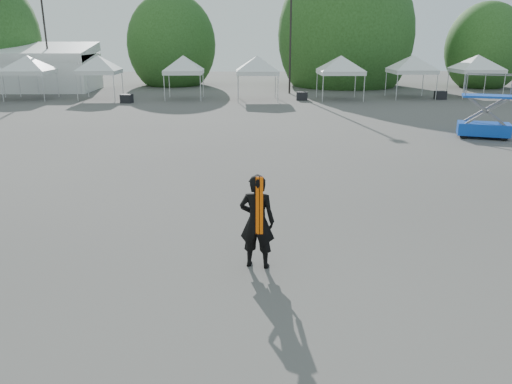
{
  "coord_description": "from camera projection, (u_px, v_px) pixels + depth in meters",
  "views": [
    {
      "loc": [
        -1.07,
        -11.53,
        4.74
      ],
      "look_at": [
        -0.77,
        -0.56,
        1.3
      ],
      "focal_mm": 35.0,
      "sensor_mm": 36.0,
      "label": 1
    }
  ],
  "objects": [
    {
      "name": "tent_c",
      "position": [
        98.0,
        59.0,
        38.36
      ],
      "size": [
        4.24,
        4.24,
        3.88
      ],
      "color": "silver",
      "rests_on": "ground"
    },
    {
      "name": "marquee",
      "position": [
        9.0,
        68.0,
        44.67
      ],
      "size": [
        15.0,
        6.25,
        4.23
      ],
      "color": "white",
      "rests_on": "ground"
    },
    {
      "name": "ground",
      "position": [
        286.0,
        235.0,
        12.45
      ],
      "size": [
        120.0,
        120.0,
        0.0
      ],
      "primitive_type": "plane",
      "color": "#474442",
      "rests_on": "ground"
    },
    {
      "name": "tree_far_e",
      "position": [
        485.0,
        48.0,
        47.23
      ],
      "size": [
        3.84,
        3.84,
        5.84
      ],
      "color": "#382314",
      "rests_on": "ground"
    },
    {
      "name": "tent_b",
      "position": [
        27.0,
        59.0,
        38.19
      ],
      "size": [
        4.63,
        4.63,
        3.88
      ],
      "color": "silver",
      "rests_on": "ground"
    },
    {
      "name": "light_pole_east",
      "position": [
        291.0,
        26.0,
        41.4
      ],
      "size": [
        0.6,
        0.25,
        9.8
      ],
      "color": "black",
      "rests_on": "ground"
    },
    {
      "name": "crate_mid",
      "position": [
        302.0,
        96.0,
        38.39
      ],
      "size": [
        0.92,
        0.77,
        0.64
      ],
      "primitive_type": "cube",
      "rotation": [
        0.0,
        0.0,
        -0.18
      ],
      "color": "black",
      "rests_on": "ground"
    },
    {
      "name": "light_pole_west",
      "position": [
        44.0,
        23.0,
        42.68
      ],
      "size": [
        0.6,
        0.25,
        10.3
      ],
      "color": "black",
      "rests_on": "ground"
    },
    {
      "name": "scissor_lift",
      "position": [
        487.0,
        106.0,
        23.81
      ],
      "size": [
        2.61,
        1.9,
        3.04
      ],
      "rotation": [
        0.0,
        0.0,
        -0.34
      ],
      "color": "#0D43AE",
      "rests_on": "ground"
    },
    {
      "name": "tent_e",
      "position": [
        257.0,
        59.0,
        37.78
      ],
      "size": [
        4.48,
        4.48,
        3.88
      ],
      "color": "silver",
      "rests_on": "ground"
    },
    {
      "name": "man",
      "position": [
        257.0,
        221.0,
        10.45
      ],
      "size": [
        0.84,
        0.65,
        2.05
      ],
      "rotation": [
        0.0,
        0.0,
        2.91
      ],
      "color": "black",
      "rests_on": "ground"
    },
    {
      "name": "tree_mid_e",
      "position": [
        345.0,
        35.0,
        48.44
      ],
      "size": [
        5.12,
        5.12,
        7.79
      ],
      "color": "#382314",
      "rests_on": "ground"
    },
    {
      "name": "tree_mid_w",
      "position": [
        172.0,
        45.0,
        49.22
      ],
      "size": [
        4.16,
        4.16,
        6.33
      ],
      "color": "#382314",
      "rests_on": "ground"
    },
    {
      "name": "tent_g",
      "position": [
        413.0,
        58.0,
        39.07
      ],
      "size": [
        4.65,
        4.65,
        3.88
      ],
      "color": "silver",
      "rests_on": "ground"
    },
    {
      "name": "tent_d",
      "position": [
        183.0,
        59.0,
        38.17
      ],
      "size": [
        4.13,
        4.13,
        3.88
      ],
      "color": "silver",
      "rests_on": "ground"
    },
    {
      "name": "crate_west",
      "position": [
        127.0,
        99.0,
        36.87
      ],
      "size": [
        0.94,
        0.81,
        0.62
      ],
      "primitive_type": "cube",
      "rotation": [
        0.0,
        0.0,
        -0.26
      ],
      "color": "black",
      "rests_on": "ground"
    },
    {
      "name": "crate_east",
      "position": [
        440.0,
        95.0,
        38.92
      ],
      "size": [
        0.82,
        0.64,
        0.64
      ],
      "primitive_type": "cube",
      "rotation": [
        0.0,
        0.0,
        0.0
      ],
      "color": "black",
      "rests_on": "ground"
    },
    {
      "name": "tent_h",
      "position": [
        478.0,
        58.0,
        39.56
      ],
      "size": [
        4.75,
        4.75,
        3.88
      ],
      "color": "silver",
      "rests_on": "ground"
    },
    {
      "name": "tent_f",
      "position": [
        341.0,
        59.0,
        37.92
      ],
      "size": [
        4.65,
        4.65,
        3.88
      ],
      "color": "silver",
      "rests_on": "ground"
    }
  ]
}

